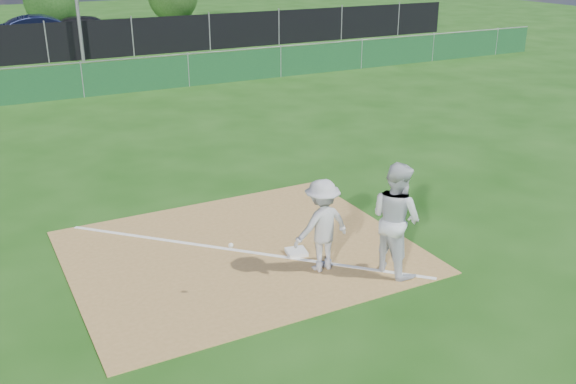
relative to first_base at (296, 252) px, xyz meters
The scene contains 11 objects.
ground 9.61m from the first_base, 95.03° to the left, with size 90.00×90.00×0.00m, color #17450E.
infield_dirt 1.02m from the first_base, 145.99° to the left, with size 6.00×5.00×0.02m, color olive.
foul_line 1.02m from the first_base, 145.99° to the left, with size 0.08×7.00×0.01m, color white.
green_fence 14.60m from the first_base, 93.31° to the left, with size 44.00×0.05×1.20m, color #103E1D.
black_fence 22.60m from the first_base, 92.14° to the left, with size 46.00×0.04×1.80m, color black.
parking_lot 27.58m from the first_base, 91.75° to the left, with size 46.00×9.00×0.01m, color black.
first_base is the anchor object (origin of this frame).
play_at_first 1.03m from the first_base, 79.88° to the right, with size 2.29×0.69×1.62m.
runner 1.98m from the first_base, 47.48° to the right, with size 0.95×0.74×1.96m, color silver.
car_mid 27.45m from the first_base, 90.33° to the left, with size 1.74×5.00×1.65m, color black.
car_right 27.48m from the first_base, 85.49° to the left, with size 2.06×5.07×1.47m, color black.
Camera 1 is at (-4.12, -8.66, 5.29)m, focal length 40.00 mm.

